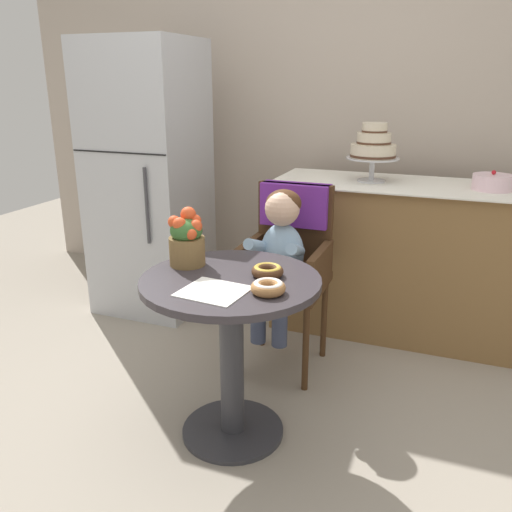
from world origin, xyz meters
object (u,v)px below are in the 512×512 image
at_px(seated_child, 280,248).
at_px(round_layer_cake, 492,182).
at_px(cafe_table, 231,326).
at_px(refrigerator, 149,180).
at_px(flower_vase, 187,238).
at_px(donut_front, 267,271).
at_px(wicker_chair, 289,247).
at_px(donut_mid, 268,287).
at_px(tiered_cake_stand, 373,147).

height_order(seated_child, round_layer_cake, round_layer_cake).
distance_m(cafe_table, round_layer_cake, 1.66).
distance_m(cafe_table, refrigerator, 1.56).
bearing_deg(flower_vase, cafe_table, -18.99).
xyz_separation_m(cafe_table, refrigerator, (-1.05, 1.10, 0.34)).
bearing_deg(donut_front, refrigerator, 138.87).
bearing_deg(wicker_chair, seated_child, -85.79).
bearing_deg(donut_mid, flower_vase, 157.50).
height_order(cafe_table, flower_vase, flower_vase).
relative_size(tiered_cake_stand, round_layer_cake, 1.61).
bearing_deg(cafe_table, round_layer_cake, 53.09).
xyz_separation_m(flower_vase, round_layer_cake, (1.20, 1.21, 0.11)).
distance_m(seated_child, tiered_cake_stand, 0.90).
bearing_deg(flower_vase, wicker_chair, 68.65).
bearing_deg(tiered_cake_stand, round_layer_cake, -1.32).
bearing_deg(flower_vase, round_layer_cake, 45.20).
xyz_separation_m(seated_child, refrigerator, (-1.07, 0.54, 0.17)).
height_order(cafe_table, tiered_cake_stand, tiered_cake_stand).
relative_size(flower_vase, refrigerator, 0.14).
bearing_deg(donut_front, cafe_table, -151.73).
relative_size(cafe_table, refrigerator, 0.42).
bearing_deg(round_layer_cake, refrigerator, -174.75).
bearing_deg(flower_vase, donut_mid, -22.50).
relative_size(seated_child, round_layer_cake, 3.52).
distance_m(seated_child, donut_front, 0.51).
distance_m(wicker_chair, refrigerator, 1.15).
bearing_deg(refrigerator, wicker_chair, -19.80).
relative_size(round_layer_cake, refrigerator, 0.12).
height_order(seated_child, donut_mid, seated_child).
distance_m(wicker_chair, round_layer_cake, 1.15).
height_order(tiered_cake_stand, round_layer_cake, tiered_cake_stand).
height_order(wicker_chair, donut_mid, wicker_chair).
bearing_deg(refrigerator, seated_child, -26.84).
distance_m(cafe_table, wicker_chair, 0.73).
relative_size(cafe_table, flower_vase, 2.96).
bearing_deg(wicker_chair, donut_front, -75.89).
distance_m(round_layer_cake, refrigerator, 2.03).
height_order(round_layer_cake, refrigerator, refrigerator).
xyz_separation_m(donut_front, flower_vase, (-0.36, 0.01, 0.09)).
bearing_deg(donut_mid, wicker_chair, 102.18).
distance_m(wicker_chair, tiered_cake_stand, 0.80).
relative_size(donut_mid, round_layer_cake, 0.63).
bearing_deg(flower_vase, refrigerator, 128.74).
distance_m(donut_mid, round_layer_cake, 1.59).
relative_size(wicker_chair, donut_mid, 7.37).
distance_m(donut_front, tiered_cake_stand, 1.29).
distance_m(donut_mid, refrigerator, 1.73).
relative_size(cafe_table, donut_front, 5.62).
bearing_deg(seated_child, wicker_chair, 90.00).
bearing_deg(round_layer_cake, cafe_table, -126.91).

